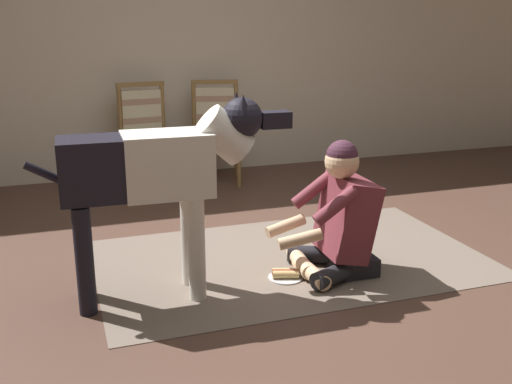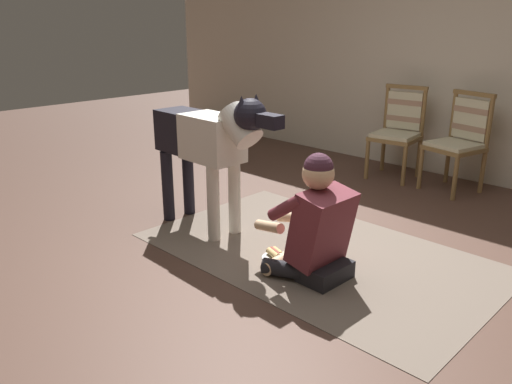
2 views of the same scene
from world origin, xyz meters
TOP-DOWN VIEW (x-y plane):
  - ground_plane at (0.00, 0.00)m, footprint 15.90×15.90m
  - back_wall at (0.00, 2.75)m, footprint 9.18×0.10m
  - area_rug at (0.13, 0.11)m, footprint 2.54×1.55m
  - dining_chair_left_of_pair at (-0.47, 2.29)m, footprint 0.51×0.52m
  - dining_chair_right_of_pair at (0.21, 2.29)m, footprint 0.56×0.56m
  - person_sitting_on_floor at (0.33, -0.18)m, footprint 0.67×0.58m
  - large_dog at (-0.78, -0.15)m, footprint 1.46×0.33m
  - hot_dog_on_plate at (-0.02, -0.17)m, footprint 0.22×0.22m

SIDE VIEW (x-z plane):
  - ground_plane at x=0.00m, z-range 0.00..0.00m
  - area_rug at x=0.13m, z-range 0.00..0.01m
  - hot_dog_on_plate at x=-0.02m, z-range 0.00..0.06m
  - person_sitting_on_floor at x=0.33m, z-range -0.08..0.78m
  - dining_chair_left_of_pair at x=-0.47m, z-range 0.05..1.03m
  - dining_chair_right_of_pair at x=0.21m, z-range 0.05..1.03m
  - large_dog at x=-0.78m, z-range 0.17..1.32m
  - back_wall at x=0.00m, z-range 0.00..2.60m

